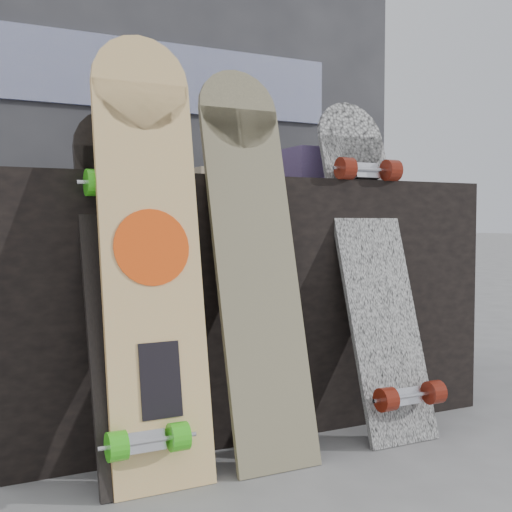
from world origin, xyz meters
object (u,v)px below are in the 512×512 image
longboard_geisha (151,241)px  longboard_celtic (254,247)px  vendor_table (237,299)px  skateboard_dark (128,284)px  longboard_cascadia (374,257)px

longboard_geisha → longboard_celtic: longboard_geisha is taller
vendor_table → skateboard_dark: size_ratio=1.64×
vendor_table → longboard_cascadia: size_ratio=1.50×
longboard_cascadia → skateboard_dark: longboard_cascadia is taller
longboard_celtic → vendor_table: bearing=72.8°
longboard_celtic → longboard_cascadia: (0.44, 0.03, -0.04)m
longboard_geisha → longboard_cascadia: longboard_geisha is taller
longboard_cascadia → longboard_geisha: bearing=-175.8°
longboard_geisha → longboard_celtic: size_ratio=1.04×
longboard_celtic → skateboard_dark: bearing=179.0°
skateboard_dark → longboard_geisha: bearing=-35.8°
vendor_table → longboard_geisha: size_ratio=1.38×
longboard_celtic → skateboard_dark: 0.37m
longboard_celtic → skateboard_dark: size_ratio=1.14×
longboard_cascadia → skateboard_dark: bearing=-178.6°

